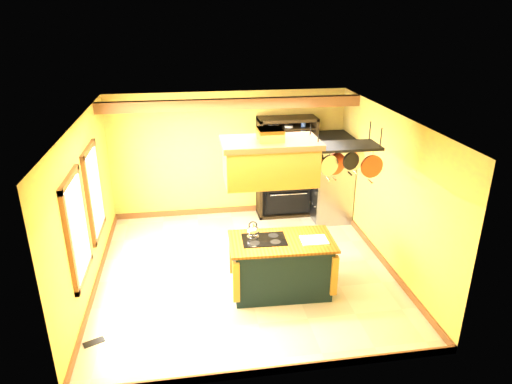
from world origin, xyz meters
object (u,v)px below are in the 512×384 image
object	(u,v)px
pot_rack	(345,154)
refrigerator	(330,180)
range_hood	(270,160)
hutch	(285,177)
kitchen_island	(281,265)

from	to	relation	value
pot_rack	refrigerator	xyz separation A→B (m)	(0.69, 2.60, -1.40)
range_hood	hutch	bearing A→B (deg)	73.00
range_hood	hutch	distance (m)	3.40
range_hood	hutch	xyz separation A→B (m)	(0.91, 2.97, -1.39)
pot_rack	refrigerator	world-z (taller)	pot_rack
pot_rack	refrigerator	bearing A→B (deg)	75.23
pot_rack	kitchen_island	bearing A→B (deg)	179.94
kitchen_island	refrigerator	xyz separation A→B (m)	(1.60, 2.60, 0.40)
kitchen_island	hutch	world-z (taller)	hutch
range_hood	refrigerator	world-z (taller)	range_hood
refrigerator	pot_rack	bearing A→B (deg)	-104.77
hutch	range_hood	bearing A→B (deg)	-107.00
kitchen_island	refrigerator	distance (m)	3.08
range_hood	pot_rack	size ratio (longest dim) A/B	1.24
refrigerator	range_hood	bearing A→B (deg)	-124.67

